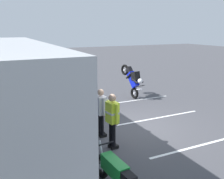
{
  "coord_description": "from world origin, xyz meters",
  "views": [
    {
      "loc": [
        -7.37,
        4.52,
        3.66
      ],
      "look_at": [
        1.73,
        0.05,
        1.1
      ],
      "focal_mm": 38.69,
      "sensor_mm": 36.0,
      "label": 1
    }
  ],
  "objects_px": {
    "spectator_far_left": "(112,116)",
    "spectator_right": "(76,92)",
    "parked_motorcycle_silver": "(116,175)",
    "spectator_far_right": "(68,86)",
    "stunt_motorcycle": "(133,79)",
    "spectator_centre": "(80,100)",
    "spectator_left": "(101,109)",
    "tour_bus": "(6,94)"
  },
  "relations": [
    {
      "from": "spectator_far_left",
      "to": "spectator_centre",
      "type": "relative_size",
      "value": 1.06
    },
    {
      "from": "spectator_far_left",
      "to": "spectator_right",
      "type": "xyz_separation_m",
      "value": [
        3.55,
        0.01,
        -0.05
      ]
    },
    {
      "from": "tour_bus",
      "to": "spectator_far_right",
      "type": "distance_m",
      "value": 3.87
    },
    {
      "from": "tour_bus",
      "to": "stunt_motorcycle",
      "type": "height_order",
      "value": "tour_bus"
    },
    {
      "from": "spectator_right",
      "to": "spectator_far_right",
      "type": "distance_m",
      "value": 1.02
    },
    {
      "from": "spectator_far_left",
      "to": "spectator_right",
      "type": "relative_size",
      "value": 1.03
    },
    {
      "from": "tour_bus",
      "to": "spectator_far_right",
      "type": "xyz_separation_m",
      "value": [
        2.62,
        -2.78,
        -0.57
      ]
    },
    {
      "from": "spectator_left",
      "to": "spectator_right",
      "type": "height_order",
      "value": "spectator_right"
    },
    {
      "from": "tour_bus",
      "to": "spectator_left",
      "type": "distance_m",
      "value": 3.11
    },
    {
      "from": "spectator_centre",
      "to": "parked_motorcycle_silver",
      "type": "height_order",
      "value": "spectator_centre"
    },
    {
      "from": "tour_bus",
      "to": "spectator_centre",
      "type": "distance_m",
      "value": 2.72
    },
    {
      "from": "spectator_right",
      "to": "parked_motorcycle_silver",
      "type": "bearing_deg",
      "value": 171.07
    },
    {
      "from": "stunt_motorcycle",
      "to": "spectator_far_left",
      "type": "bearing_deg",
      "value": 143.03
    },
    {
      "from": "spectator_centre",
      "to": "parked_motorcycle_silver",
      "type": "bearing_deg",
      "value": 171.56
    },
    {
      "from": "tour_bus",
      "to": "stunt_motorcycle",
      "type": "xyz_separation_m",
      "value": [
        2.72,
        -6.35,
        -0.6
      ]
    },
    {
      "from": "parked_motorcycle_silver",
      "to": "spectator_far_right",
      "type": "bearing_deg",
      "value": -7.15
    },
    {
      "from": "spectator_far_left",
      "to": "stunt_motorcycle",
      "type": "relative_size",
      "value": 0.93
    },
    {
      "from": "spectator_centre",
      "to": "stunt_motorcycle",
      "type": "relative_size",
      "value": 0.88
    },
    {
      "from": "spectator_right",
      "to": "spectator_far_right",
      "type": "bearing_deg",
      "value": 2.61
    },
    {
      "from": "spectator_far_left",
      "to": "spectator_left",
      "type": "bearing_deg",
      "value": -1.79
    },
    {
      "from": "spectator_far_left",
      "to": "spectator_centre",
      "type": "bearing_deg",
      "value": 5.7
    },
    {
      "from": "tour_bus",
      "to": "spectator_far_right",
      "type": "relative_size",
      "value": 5.24
    },
    {
      "from": "spectator_left",
      "to": "spectator_far_left",
      "type": "bearing_deg",
      "value": 178.21
    },
    {
      "from": "tour_bus",
      "to": "spectator_far_right",
      "type": "height_order",
      "value": "tour_bus"
    },
    {
      "from": "spectator_far_left",
      "to": "parked_motorcycle_silver",
      "type": "distance_m",
      "value": 2.25
    },
    {
      "from": "spectator_far_left",
      "to": "spectator_centre",
      "type": "xyz_separation_m",
      "value": [
        2.35,
        0.23,
        -0.08
      ]
    },
    {
      "from": "spectator_left",
      "to": "spectator_centre",
      "type": "bearing_deg",
      "value": 10.59
    },
    {
      "from": "spectator_left",
      "to": "parked_motorcycle_silver",
      "type": "height_order",
      "value": "spectator_left"
    },
    {
      "from": "spectator_far_left",
      "to": "spectator_right",
      "type": "distance_m",
      "value": 3.55
    },
    {
      "from": "spectator_far_left",
      "to": "stunt_motorcycle",
      "type": "distance_m",
      "value": 5.84
    },
    {
      "from": "spectator_far_left",
      "to": "spectator_left",
      "type": "height_order",
      "value": "spectator_far_left"
    },
    {
      "from": "spectator_far_left",
      "to": "spectator_right",
      "type": "bearing_deg",
      "value": 0.13
    },
    {
      "from": "spectator_centre",
      "to": "spectator_far_left",
      "type": "bearing_deg",
      "value": -174.3
    },
    {
      "from": "spectator_centre",
      "to": "spectator_right",
      "type": "xyz_separation_m",
      "value": [
        1.2,
        -0.23,
        0.03
      ]
    },
    {
      "from": "spectator_far_right",
      "to": "spectator_right",
      "type": "bearing_deg",
      "value": -177.39
    },
    {
      "from": "spectator_centre",
      "to": "spectator_far_right",
      "type": "relative_size",
      "value": 0.93
    },
    {
      "from": "spectator_far_left",
      "to": "spectator_centre",
      "type": "distance_m",
      "value": 2.36
    },
    {
      "from": "spectator_far_left",
      "to": "spectator_far_right",
      "type": "bearing_deg",
      "value": 0.69
    },
    {
      "from": "spectator_centre",
      "to": "parked_motorcycle_silver",
      "type": "distance_m",
      "value": 4.41
    },
    {
      "from": "tour_bus",
      "to": "stunt_motorcycle",
      "type": "relative_size",
      "value": 4.96
    },
    {
      "from": "spectator_left",
      "to": "spectator_right",
      "type": "xyz_separation_m",
      "value": [
        2.61,
        0.04,
        0.0
      ]
    },
    {
      "from": "spectator_left",
      "to": "spectator_right",
      "type": "distance_m",
      "value": 2.61
    }
  ]
}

